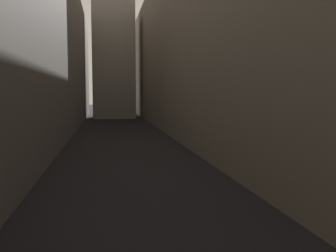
{
  "coord_description": "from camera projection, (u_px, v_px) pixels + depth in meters",
  "views": [
    {
      "loc": [
        -1.64,
        13.64,
        4.91
      ],
      "look_at": [
        0.0,
        23.54,
        4.03
      ],
      "focal_mm": 40.03,
      "sensor_mm": 36.0,
      "label": 1
    }
  ],
  "objects": [
    {
      "name": "ground_plane",
      "position": [
        125.0,
        147.0,
        34.46
      ],
      "size": [
        264.0,
        264.0,
        0.0
      ],
      "primitive_type": "plane",
      "color": "black"
    },
    {
      "name": "building_block_right",
      "position": [
        241.0,
        33.0,
        37.4
      ],
      "size": [
        12.57,
        108.0,
        21.81
      ],
      "primitive_type": "cube",
      "color": "#756B5B",
      "rests_on": "ground"
    }
  ]
}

